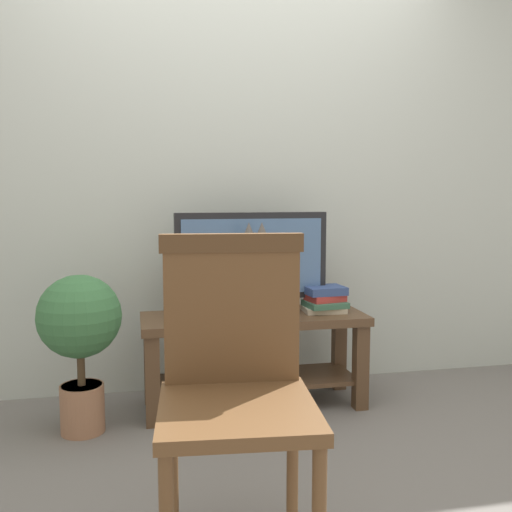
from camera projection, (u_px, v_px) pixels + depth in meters
The scene contains 9 objects.
ground_plane at pixel (267, 454), 2.47m from camera, with size 12.00×12.00×0.00m, color slate.
back_wall at pixel (229, 145), 3.28m from camera, with size 7.00×0.12×2.80m, color #B7BCB2.
tv_stand at pixel (254, 343), 3.00m from camera, with size 1.17×0.42×0.49m.
tv at pixel (252, 261), 3.01m from camera, with size 0.81×0.20×0.53m.
media_box at pixel (254, 313), 2.89m from camera, with size 0.37×0.26×0.06m.
cat at pixel (255, 276), 2.86m from camera, with size 0.21×0.30×0.43m.
wooden_chair at pixel (235, 372), 1.76m from camera, with size 0.51×0.51×1.00m.
book_stack at pixel (325, 299), 3.06m from camera, with size 0.23×0.21×0.14m.
potted_plant at pixel (80, 330), 2.65m from camera, with size 0.39×0.39×0.75m.
Camera 1 is at (-0.54, -2.30, 1.13)m, focal length 40.00 mm.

